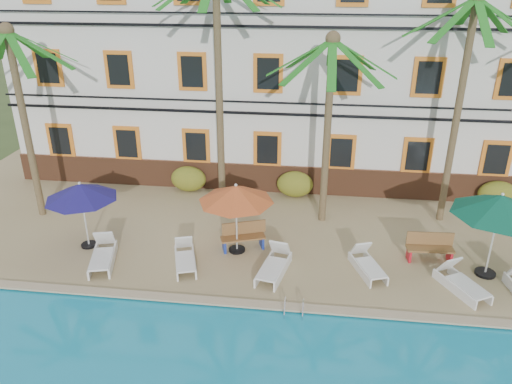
# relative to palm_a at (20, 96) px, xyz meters

# --- Properties ---
(ground) EXTENTS (100.00, 100.00, 0.00)m
(ground) POSITION_rel_palm_a_xyz_m (9.93, -3.73, -4.87)
(ground) COLOR #384C23
(ground) RESTS_ON ground
(pool_deck) EXTENTS (30.00, 12.00, 0.25)m
(pool_deck) POSITION_rel_palm_a_xyz_m (9.93, 1.27, -4.74)
(pool_deck) COLOR tan
(pool_deck) RESTS_ON ground
(pool_coping) EXTENTS (30.00, 0.35, 0.06)m
(pool_coping) POSITION_rel_palm_a_xyz_m (9.93, -4.63, -4.59)
(pool_coping) COLOR tan
(pool_coping) RESTS_ON pool_deck
(hotel_building) EXTENTS (25.40, 6.44, 10.22)m
(hotel_building) POSITION_rel_palm_a_xyz_m (9.93, 6.25, 0.51)
(hotel_building) COLOR silver
(hotel_building) RESTS_ON pool_deck
(palm_a) EXTENTS (4.35, 4.35, 7.10)m
(palm_a) POSITION_rel_palm_a_xyz_m (0.00, 0.00, 0.00)
(palm_a) COLOR brown
(palm_a) RESTS_ON pool_deck
(palm_b) EXTENTS (4.35, 4.35, 9.05)m
(palm_b) POSITION_rel_palm_a_xyz_m (6.91, 1.09, 1.12)
(palm_b) COLOR brown
(palm_b) RESTS_ON pool_deck
(palm_c) EXTENTS (4.35, 4.35, 6.89)m
(palm_c) POSITION_rel_palm_a_xyz_m (10.77, 0.89, -0.13)
(palm_c) COLOR brown
(palm_c) RESTS_ON pool_deck
(palm_d) EXTENTS (4.35, 4.35, 8.15)m
(palm_d) POSITION_rel_palm_a_xyz_m (15.21, 1.50, 0.61)
(palm_d) COLOR brown
(palm_d) RESTS_ON pool_deck
(shrub_left) EXTENTS (1.50, 0.90, 1.10)m
(shrub_left) POSITION_rel_palm_a_xyz_m (5.11, 2.87, -4.07)
(shrub_left) COLOR #245016
(shrub_left) RESTS_ON pool_deck
(shrub_mid) EXTENTS (1.50, 0.90, 1.10)m
(shrub_mid) POSITION_rel_palm_a_xyz_m (9.62, 2.87, -4.07)
(shrub_mid) COLOR #245016
(shrub_mid) RESTS_ON pool_deck
(shrub_right) EXTENTS (1.50, 0.90, 1.10)m
(shrub_right) POSITION_rel_palm_a_xyz_m (17.63, 2.87, -4.07)
(shrub_right) COLOR #245016
(shrub_right) RESTS_ON pool_deck
(umbrella_blue) EXTENTS (2.40, 2.40, 2.40)m
(umbrella_blue) POSITION_rel_palm_a_xyz_m (2.83, -2.08, -2.57)
(umbrella_blue) COLOR black
(umbrella_blue) RESTS_ON pool_deck
(umbrella_red) EXTENTS (2.48, 2.48, 2.48)m
(umbrella_red) POSITION_rel_palm_a_xyz_m (7.94, -1.76, -2.50)
(umbrella_red) COLOR black
(umbrella_red) RESTS_ON pool_deck
(umbrella_green) EXTENTS (2.81, 2.81, 2.80)m
(umbrella_green) POSITION_rel_palm_a_xyz_m (15.86, -2.18, -2.22)
(umbrella_green) COLOR black
(umbrella_green) RESTS_ON pool_deck
(lounger_a) EXTENTS (1.14, 2.02, 0.90)m
(lounger_a) POSITION_rel_palm_a_xyz_m (3.76, -3.05, -4.32)
(lounger_a) COLOR white
(lounger_a) RESTS_ON pool_deck
(lounger_b) EXTENTS (1.12, 1.84, 0.82)m
(lounger_b) POSITION_rel_palm_a_xyz_m (6.43, -2.84, -4.35)
(lounger_b) COLOR white
(lounger_b) RESTS_ON pool_deck
(lounger_c) EXTENTS (1.05, 1.99, 0.89)m
(lounger_c) POSITION_rel_palm_a_xyz_m (9.30, -2.93, -4.33)
(lounger_c) COLOR white
(lounger_c) RESTS_ON pool_deck
(lounger_d) EXTENTS (1.16, 1.82, 0.81)m
(lounger_d) POSITION_rel_palm_a_xyz_m (12.20, -2.48, -4.35)
(lounger_d) COLOR white
(lounger_d) RESTS_ON pool_deck
(lounger_e) EXTENTS (1.43, 1.89, 0.85)m
(lounger_e) POSITION_rel_palm_a_xyz_m (14.88, -3.14, -4.34)
(lounger_e) COLOR white
(lounger_e) RESTS_ON pool_deck
(bench_left) EXTENTS (1.57, 0.95, 0.93)m
(bench_left) POSITION_rel_palm_a_xyz_m (8.10, -1.53, -4.15)
(bench_left) COLOR olive
(bench_left) RESTS_ON pool_deck
(bench_right) EXTENTS (1.52, 0.56, 0.93)m
(bench_right) POSITION_rel_palm_a_xyz_m (14.25, -1.49, -4.15)
(bench_right) COLOR olive
(bench_right) RESTS_ON pool_deck
(pool_ladder) EXTENTS (0.54, 0.74, 0.74)m
(pool_ladder) POSITION_rel_palm_a_xyz_m (10.03, -4.73, -4.62)
(pool_ladder) COLOR silver
(pool_ladder) RESTS_ON ground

